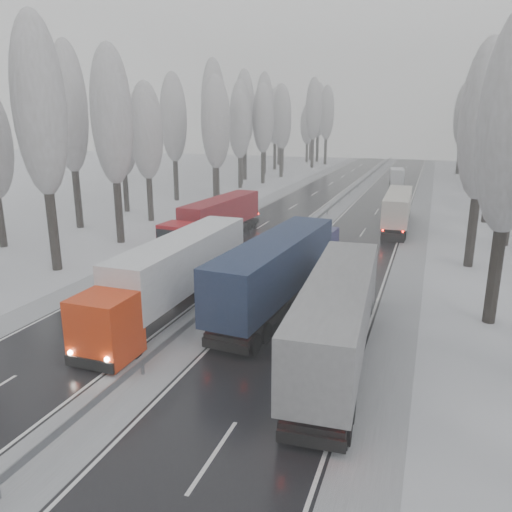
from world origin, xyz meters
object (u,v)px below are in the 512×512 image
Objects in this scene: truck_grey_tarp at (340,307)px; truck_blue_box at (283,265)px; box_truck_distant at (397,176)px; truck_cream_box at (398,206)px; truck_red_red at (216,217)px; truck_red_white at (175,271)px.

truck_blue_box is at bearing 124.83° from truck_grey_tarp.
box_truck_distant is (-2.51, 67.68, -1.16)m from truck_grey_tarp.
truck_cream_box is 0.99× the size of truck_red_red.
truck_grey_tarp is 2.33× the size of box_truck_distant.
truck_blue_box is 17.33m from truck_red_red.
truck_blue_box is at bearing -48.51° from truck_red_red.
truck_grey_tarp is 7.20m from truck_blue_box.
truck_red_red is at bearing -111.35° from box_truck_distant.
truck_blue_box is 62.10m from box_truck_distant.
truck_grey_tarp is 67.74m from box_truck_distant.
truck_grey_tarp is at bearing -14.53° from truck_red_white.
truck_cream_box is at bearing 69.66° from truck_red_white.
truck_red_white reaches higher than truck_red_red.
truck_red_red is (-15.37, -11.67, 0.01)m from truck_cream_box.
truck_cream_box is at bearing -92.36° from box_truck_distant.
truck_red_white is at bearing -147.77° from truck_blue_box.
truck_blue_box reaches higher than truck_red_white.
truck_grey_tarp is 1.14× the size of truck_cream_box.
truck_red_red is at bearing 131.59° from truck_blue_box.
truck_red_white is (-5.66, -3.02, -0.09)m from truck_blue_box.
truck_grey_tarp is 10.47m from truck_red_white.
truck_grey_tarp is at bearing -91.97° from truck_cream_box.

